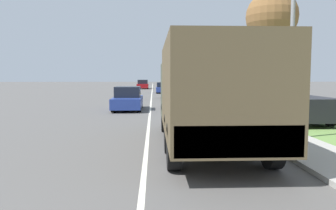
{
  "coord_description": "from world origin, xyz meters",
  "views": [
    {
      "loc": [
        0.21,
        -0.17,
        2.1
      ],
      "look_at": [
        0.71,
        11.12,
        1.11
      ],
      "focal_mm": 35.0,
      "sensor_mm": 36.0,
      "label": 1
    }
  ],
  "objects_px": {
    "car_nearest_ahead": "(128,99)",
    "military_truck": "(207,91)",
    "car_fourth_ahead": "(143,85)",
    "car_third_ahead": "(163,88)",
    "car_second_ahead": "(173,92)",
    "pickup_truck": "(292,103)"
  },
  "relations": [
    {
      "from": "car_nearest_ahead",
      "to": "car_third_ahead",
      "type": "xyz_separation_m",
      "value": [
        2.82,
        21.1,
        -0.04
      ]
    },
    {
      "from": "car_nearest_ahead",
      "to": "military_truck",
      "type": "bearing_deg",
      "value": -73.9
    },
    {
      "from": "car_nearest_ahead",
      "to": "car_fourth_ahead",
      "type": "xyz_separation_m",
      "value": [
        -0.22,
        35.41,
        0.03
      ]
    },
    {
      "from": "car_nearest_ahead",
      "to": "pickup_truck",
      "type": "height_order",
      "value": "pickup_truck"
    },
    {
      "from": "car_fourth_ahead",
      "to": "pickup_truck",
      "type": "xyz_separation_m",
      "value": [
        8.42,
        -40.8,
        0.16
      ]
    },
    {
      "from": "car_nearest_ahead",
      "to": "car_fourth_ahead",
      "type": "bearing_deg",
      "value": 90.36
    },
    {
      "from": "car_second_ahead",
      "to": "car_third_ahead",
      "type": "height_order",
      "value": "car_second_ahead"
    },
    {
      "from": "car_second_ahead",
      "to": "pickup_truck",
      "type": "bearing_deg",
      "value": -73.36
    },
    {
      "from": "car_fourth_ahead",
      "to": "pickup_truck",
      "type": "relative_size",
      "value": 0.83
    },
    {
      "from": "military_truck",
      "to": "car_third_ahead",
      "type": "relative_size",
      "value": 1.79
    },
    {
      "from": "car_third_ahead",
      "to": "pickup_truck",
      "type": "height_order",
      "value": "pickup_truck"
    },
    {
      "from": "car_second_ahead",
      "to": "car_nearest_ahead",
      "type": "bearing_deg",
      "value": -108.23
    },
    {
      "from": "car_fourth_ahead",
      "to": "car_nearest_ahead",
      "type": "bearing_deg",
      "value": -89.64
    },
    {
      "from": "car_third_ahead",
      "to": "car_nearest_ahead",
      "type": "bearing_deg",
      "value": -97.61
    },
    {
      "from": "military_truck",
      "to": "car_fourth_ahead",
      "type": "distance_m",
      "value": 46.61
    },
    {
      "from": "car_nearest_ahead",
      "to": "pickup_truck",
      "type": "relative_size",
      "value": 0.82
    },
    {
      "from": "car_nearest_ahead",
      "to": "pickup_truck",
      "type": "bearing_deg",
      "value": -33.34
    },
    {
      "from": "military_truck",
      "to": "car_second_ahead",
      "type": "xyz_separation_m",
      "value": [
        0.26,
        21.54,
        -1.02
      ]
    },
    {
      "from": "car_nearest_ahead",
      "to": "car_second_ahead",
      "type": "relative_size",
      "value": 0.93
    },
    {
      "from": "car_nearest_ahead",
      "to": "car_second_ahead",
      "type": "height_order",
      "value": "car_nearest_ahead"
    },
    {
      "from": "pickup_truck",
      "to": "car_second_ahead",
      "type": "bearing_deg",
      "value": 106.64
    },
    {
      "from": "car_nearest_ahead",
      "to": "car_second_ahead",
      "type": "bearing_deg",
      "value": 71.77
    }
  ]
}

